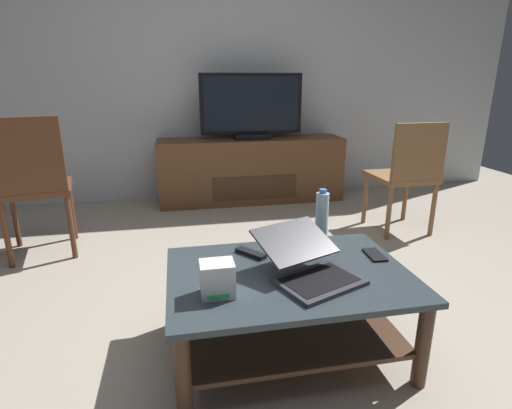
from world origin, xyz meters
name	(u,v)px	position (x,y,z in m)	size (l,w,h in m)	color
ground_plane	(263,331)	(0.00, 0.00, 0.00)	(7.68, 7.68, 0.00)	#9E9384
back_wall	(210,55)	(0.00, 2.51, 1.40)	(6.40, 0.12, 2.80)	silver
coffee_table	(288,297)	(0.08, -0.17, 0.27)	(1.02, 0.71, 0.40)	#2D383D
media_cabinet	(251,170)	(0.35, 2.19, 0.31)	(1.81, 0.43, 0.63)	brown
television	(251,108)	(0.35, 2.17, 0.92)	(0.97, 0.20, 0.61)	black
dining_chair	(407,172)	(1.37, 1.08, 0.50)	(0.45, 0.45, 0.88)	brown
side_chair	(33,181)	(-1.31, 1.14, 0.54)	(0.52, 0.52, 0.97)	#59331E
laptop	(309,265)	(0.14, -0.23, 0.45)	(0.45, 0.49, 0.18)	#333338
router_box	(217,279)	(-0.24, -0.30, 0.46)	(0.13, 0.11, 0.13)	silver
water_bottle_near	(322,219)	(0.30, 0.08, 0.53)	(0.06, 0.06, 0.29)	silver
cell_phone	(375,255)	(0.51, -0.09, 0.40)	(0.07, 0.14, 0.01)	black
tv_remote	(251,253)	(-0.05, 0.03, 0.41)	(0.04, 0.16, 0.02)	black
soundbar_remote	(282,246)	(0.11, 0.08, 0.41)	(0.04, 0.16, 0.02)	black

